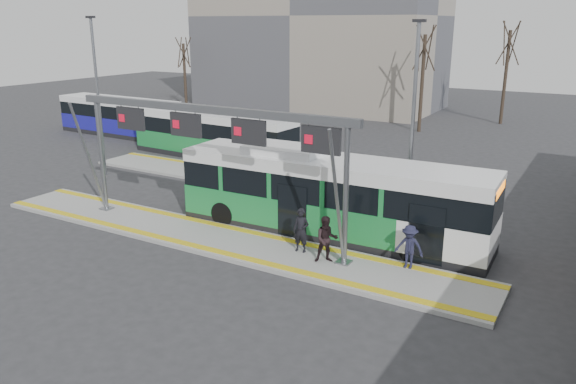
{
  "coord_description": "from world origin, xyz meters",
  "views": [
    {
      "loc": [
        13.09,
        -16.64,
        8.37
      ],
      "look_at": [
        1.61,
        3.0,
        1.49
      ],
      "focal_mm": 35.0,
      "sensor_mm": 36.0,
      "label": 1
    }
  ],
  "objects_px": {
    "passenger_b": "(327,239)",
    "passenger_c": "(409,247)",
    "hero_bus": "(330,197)",
    "passenger_a": "(301,230)",
    "gantry": "(208,133)"
  },
  "relations": [
    {
      "from": "passenger_b",
      "to": "passenger_c",
      "type": "height_order",
      "value": "passenger_b"
    },
    {
      "from": "hero_bus",
      "to": "passenger_c",
      "type": "xyz_separation_m",
      "value": [
        3.98,
        -1.87,
        -0.68
      ]
    },
    {
      "from": "passenger_a",
      "to": "passenger_c",
      "type": "distance_m",
      "value": 4.0
    },
    {
      "from": "passenger_b",
      "to": "passenger_c",
      "type": "distance_m",
      "value": 2.88
    },
    {
      "from": "gantry",
      "to": "hero_bus",
      "type": "relative_size",
      "value": 1.01
    },
    {
      "from": "passenger_a",
      "to": "passenger_b",
      "type": "xyz_separation_m",
      "value": [
        1.24,
        -0.37,
        0.01
      ]
    },
    {
      "from": "passenger_a",
      "to": "passenger_b",
      "type": "bearing_deg",
      "value": -23.84
    },
    {
      "from": "hero_bus",
      "to": "passenger_a",
      "type": "height_order",
      "value": "hero_bus"
    },
    {
      "from": "gantry",
      "to": "passenger_c",
      "type": "distance_m",
      "value": 8.68
    },
    {
      "from": "passenger_a",
      "to": "hero_bus",
      "type": "bearing_deg",
      "value": 83.22
    },
    {
      "from": "passenger_c",
      "to": "hero_bus",
      "type": "bearing_deg",
      "value": 154.29
    },
    {
      "from": "gantry",
      "to": "hero_bus",
      "type": "distance_m",
      "value": 5.5
    },
    {
      "from": "hero_bus",
      "to": "passenger_c",
      "type": "bearing_deg",
      "value": -26.92
    },
    {
      "from": "passenger_a",
      "to": "passenger_c",
      "type": "xyz_separation_m",
      "value": [
        3.95,
        0.6,
        -0.05
      ]
    },
    {
      "from": "gantry",
      "to": "passenger_c",
      "type": "xyz_separation_m",
      "value": [
        7.97,
        0.8,
        -3.37
      ]
    }
  ]
}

